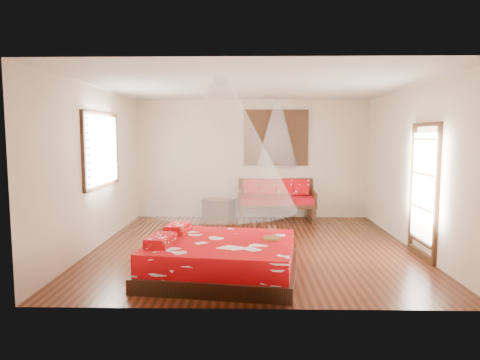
% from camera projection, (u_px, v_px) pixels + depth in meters
% --- Properties ---
extents(room, '(5.54, 5.54, 2.84)m').
position_uv_depth(room, '(253.00, 168.00, 7.43)').
color(room, black).
rests_on(room, ground).
extents(bed, '(2.27, 2.10, 0.64)m').
position_uv_depth(bed, '(221.00, 258.00, 5.97)').
color(bed, black).
rests_on(bed, floor).
extents(daybed, '(1.76, 0.78, 0.94)m').
position_uv_depth(daybed, '(276.00, 198.00, 9.88)').
color(daybed, black).
rests_on(daybed, floor).
extents(storage_chest, '(0.82, 0.72, 0.48)m').
position_uv_depth(storage_chest, '(219.00, 209.00, 10.01)').
color(storage_chest, black).
rests_on(storage_chest, floor).
extents(shutter_panel, '(1.52, 0.06, 1.32)m').
position_uv_depth(shutter_panel, '(276.00, 138.00, 10.07)').
color(shutter_panel, black).
rests_on(shutter_panel, wall_back).
extents(window_left, '(0.10, 1.74, 1.34)m').
position_uv_depth(window_left, '(102.00, 150.00, 7.65)').
color(window_left, black).
rests_on(window_left, wall_left).
extents(glazed_door, '(0.08, 1.02, 2.16)m').
position_uv_depth(glazed_door, '(424.00, 191.00, 6.81)').
color(glazed_door, black).
rests_on(glazed_door, floor).
extents(wine_tray, '(0.26, 0.26, 0.21)m').
position_uv_depth(wine_tray, '(272.00, 235.00, 6.03)').
color(wine_tray, brown).
rests_on(wine_tray, bed).
extents(mosquito_net_main, '(2.08, 2.08, 1.80)m').
position_uv_depth(mosquito_net_main, '(221.00, 144.00, 5.80)').
color(mosquito_net_main, white).
rests_on(mosquito_net_main, ceiling).
extents(mosquito_net_daybed, '(0.92, 0.92, 1.50)m').
position_uv_depth(mosquito_net_daybed, '(277.00, 134.00, 9.60)').
color(mosquito_net_daybed, white).
rests_on(mosquito_net_daybed, ceiling).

